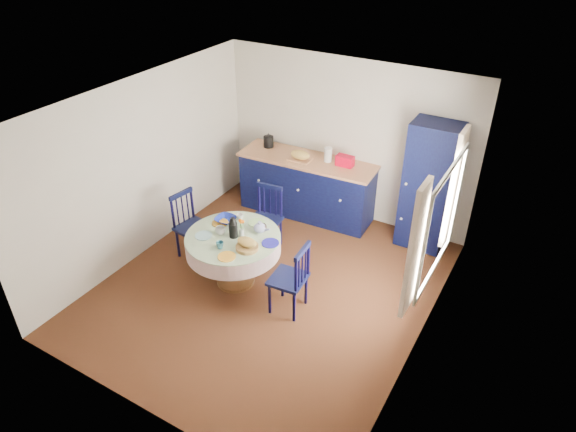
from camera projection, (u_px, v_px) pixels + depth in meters
name	position (u px, v px, depth m)	size (l,w,h in m)	color
floor	(269.00, 287.00, 6.80)	(4.50, 4.50, 0.00)	black
ceiling	(264.00, 106.00, 5.47)	(4.50, 4.50, 0.00)	white
wall_back	(346.00, 140.00, 7.78)	(4.00, 0.02, 2.50)	beige
wall_left	(143.00, 168.00, 6.99)	(0.02, 4.50, 2.50)	beige
wall_right	(431.00, 256.00, 5.28)	(0.02, 4.50, 2.50)	beige
window	(439.00, 219.00, 5.38)	(0.10, 1.74, 1.45)	white
kitchen_counter	(307.00, 186.00, 8.12)	(2.20, 0.79, 1.21)	black
pantry_cabinet	(428.00, 187.00, 7.16)	(0.66, 0.49, 1.89)	black
dining_table	(234.00, 244.00, 6.56)	(1.22, 1.22, 1.02)	#572C19
chair_left	(191.00, 225.00, 7.17)	(0.48, 0.49, 0.97)	black
chair_far	(266.00, 218.00, 7.33)	(0.48, 0.46, 0.96)	black
chair_right	(291.00, 278.00, 6.18)	(0.44, 0.46, 0.97)	black
mug_a	(220.00, 231.00, 6.52)	(0.13, 0.13, 0.10)	silver
mug_b	(220.00, 245.00, 6.26)	(0.10, 0.10, 0.09)	#2A5F6F
mug_c	(262.00, 228.00, 6.57)	(0.13, 0.13, 0.10)	black
mug_d	(240.00, 217.00, 6.80)	(0.10, 0.10, 0.09)	silver
cobalt_bowl	(226.00, 220.00, 6.77)	(0.27, 0.27, 0.07)	navy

